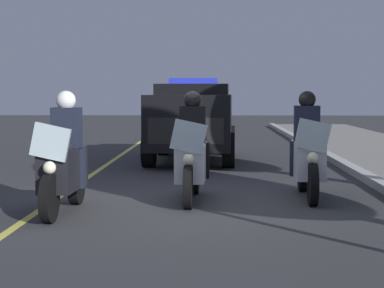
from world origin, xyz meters
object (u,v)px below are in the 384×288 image
object	(u,v)px
police_motorcycle_lead_right	(192,156)
police_motorcycle_trailing	(308,155)
police_motorcycle_lead_left	(64,163)
police_suv	(193,118)

from	to	relation	value
police_motorcycle_lead_right	police_motorcycle_trailing	size ratio (longest dim) A/B	1.00
police_motorcycle_lead_left	police_motorcycle_lead_right	xyz separation A→B (m)	(-1.11, 1.76, 0.00)
police_motorcycle_lead_right	police_suv	size ratio (longest dim) A/B	0.43
police_motorcycle_lead_right	police_suv	world-z (taller)	police_suv
police_motorcycle_lead_left	police_motorcycle_lead_right	bearing A→B (deg)	122.27
police_motorcycle_lead_right	police_suv	bearing A→B (deg)	-178.49
police_suv	police_motorcycle_lead_left	bearing A→B (deg)	-12.24
police_motorcycle_lead_right	police_motorcycle_trailing	xyz separation A→B (m)	(-0.34, 1.85, 0.00)
police_motorcycle_lead_left	police_motorcycle_trailing	bearing A→B (deg)	111.95
police_motorcycle_lead_left	police_motorcycle_lead_right	size ratio (longest dim) A/B	1.00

